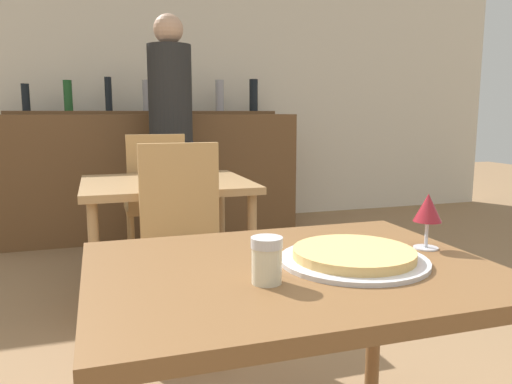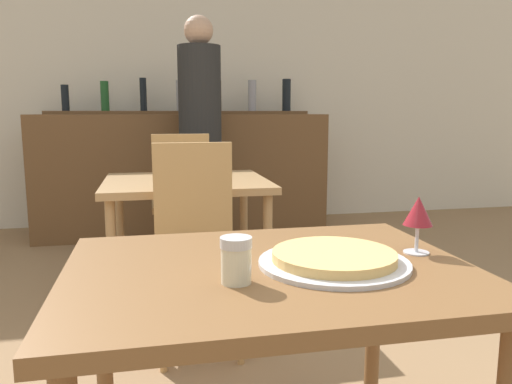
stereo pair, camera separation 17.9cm
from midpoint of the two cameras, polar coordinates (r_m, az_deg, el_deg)
The scene contains 11 objects.
wall_back at distance 5.11m, azimuth -13.80°, elevation 12.10°, with size 8.00×0.05×2.80m.
dining_table_near at distance 1.31m, azimuth 0.05°, elevation -11.92°, with size 1.02×0.78×0.73m.
dining_table_far at distance 2.91m, azimuth -11.94°, elevation -0.43°, with size 0.93×0.82×0.73m.
bar_counter at distance 4.64m, azimuth -12.96°, elevation 1.88°, with size 2.60×0.56×1.09m.
bar_back_shelf at distance 4.75m, azimuth -12.68°, elevation 9.58°, with size 2.39×0.24×0.33m.
chair_far_side_front at distance 2.37m, azimuth -10.43°, elevation -4.78°, with size 0.40×0.40×0.97m.
chair_far_side_back at distance 3.49m, azimuth -12.86°, elevation -0.39°, with size 0.40×0.40×0.97m.
pizza_tray at distance 1.30m, azimuth 7.24°, elevation -7.36°, with size 0.38×0.38×0.04m.
cheese_shaker at distance 1.13m, azimuth -3.33°, elevation -7.82°, with size 0.07×0.07×0.11m.
person_standing at distance 4.04m, azimuth -10.98°, elevation 7.59°, with size 0.34×0.34×1.85m.
wine_glass at distance 1.46m, azimuth 15.77°, elevation -1.96°, with size 0.08×0.08×0.16m.
Camera 1 is at (-0.46, -1.14, 1.11)m, focal length 35.00 mm.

